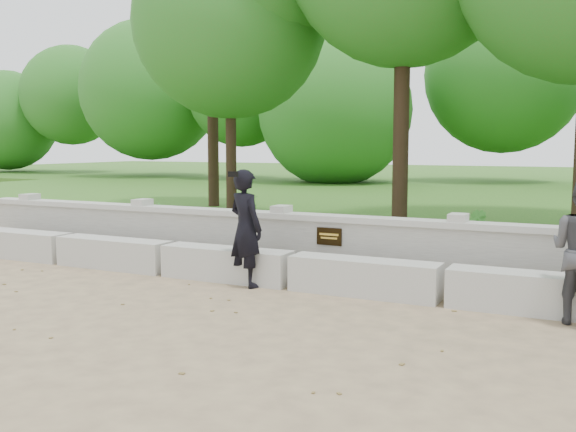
# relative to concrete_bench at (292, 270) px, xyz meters

# --- Properties ---
(ground) EXTENTS (80.00, 80.00, 0.00)m
(ground) POSITION_rel_concrete_bench_xyz_m (-0.00, -1.90, -0.22)
(ground) COLOR tan
(ground) RESTS_ON ground
(lawn) EXTENTS (40.00, 22.00, 0.25)m
(lawn) POSITION_rel_concrete_bench_xyz_m (-0.00, 12.10, -0.10)
(lawn) COLOR #235818
(lawn) RESTS_ON ground
(concrete_bench) EXTENTS (11.90, 0.45, 0.45)m
(concrete_bench) POSITION_rel_concrete_bench_xyz_m (0.00, 0.00, 0.00)
(concrete_bench) COLOR beige
(concrete_bench) RESTS_ON ground
(parapet_wall) EXTENTS (12.50, 0.35, 0.90)m
(parapet_wall) POSITION_rel_concrete_bench_xyz_m (0.00, 0.70, 0.24)
(parapet_wall) COLOR #B9B7AF
(parapet_wall) RESTS_ON ground
(man_main) EXTENTS (0.66, 0.63, 1.55)m
(man_main) POSITION_rel_concrete_bench_xyz_m (-0.57, -0.21, 0.55)
(man_main) COLOR black
(man_main) RESTS_ON ground
(tree_far_left) EXTENTS (3.85, 3.85, 7.22)m
(tree_far_left) POSITION_rel_concrete_bench_xyz_m (-5.60, 6.87, 5.30)
(tree_far_left) COLOR #382619
(tree_far_left) RESTS_ON lawn
(tree_left) EXTENTS (4.14, 4.14, 6.62)m
(tree_left) POSITION_rel_concrete_bench_xyz_m (-3.67, 4.57, 4.57)
(tree_left) COLOR #382619
(tree_left) RESTS_ON lawn
(shrub_a) EXTENTS (0.32, 0.32, 0.51)m
(shrub_a) POSITION_rel_concrete_bench_xyz_m (-3.92, 2.35, 0.28)
(shrub_a) COLOR #39812C
(shrub_a) RESTS_ON lawn
(shrub_b) EXTENTS (0.41, 0.40, 0.58)m
(shrub_b) POSITION_rel_concrete_bench_xyz_m (1.88, 2.92, 0.32)
(shrub_b) COLOR #39812C
(shrub_b) RESTS_ON lawn
(shrub_c) EXTENTS (0.78, 0.80, 0.67)m
(shrub_c) POSITION_rel_concrete_bench_xyz_m (2.07, 1.40, 0.36)
(shrub_c) COLOR #39812C
(shrub_c) RESTS_ON lawn
(shrub_d) EXTENTS (0.38, 0.39, 0.53)m
(shrub_d) POSITION_rel_concrete_bench_xyz_m (-3.12, 4.52, 0.29)
(shrub_d) COLOR #39812C
(shrub_d) RESTS_ON lawn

